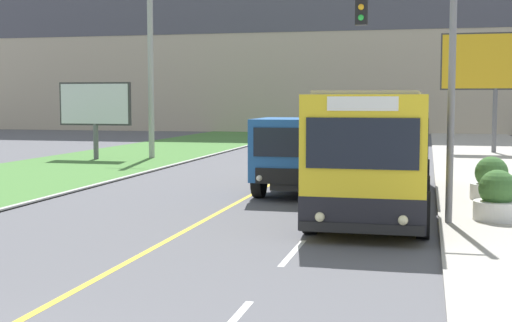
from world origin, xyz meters
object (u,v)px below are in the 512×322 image
dump_truck (301,155)px  planter_round_near (497,198)px  city_bus (381,148)px  planter_round_second (491,181)px  billboard_small (95,106)px  utility_pole_far (151,57)px  billboard_large (496,64)px  traffic_light_mast (423,64)px

dump_truck → planter_round_near: bearing=-37.5°
city_bus → planter_round_second: size_ratio=9.57×
city_bus → planter_round_second: city_bus is taller
city_bus → planter_round_second: 3.47m
city_bus → billboard_small: (-14.31, 11.75, 1.02)m
utility_pole_far → billboard_large: (16.74, 6.80, -0.22)m
city_bus → planter_round_near: bearing=-38.9°
city_bus → utility_pole_far: (-12.03, 13.21, 3.40)m
dump_truck → traffic_light_mast: 6.48m
billboard_small → planter_round_second: 20.32m
planter_round_near → planter_round_second: size_ratio=0.98×
traffic_light_mast → billboard_large: (3.60, 22.93, 1.03)m
city_bus → traffic_light_mast: bearing=-69.2°
city_bus → planter_round_second: (3.04, 1.36, -0.96)m
billboard_large → planter_round_second: 19.18m
traffic_light_mast → planter_round_near: 3.64m
utility_pole_far → billboard_small: (-2.29, -1.47, -2.38)m
traffic_light_mast → planter_round_near: traffic_light_mast is taller
city_bus → dump_truck: city_bus is taller
city_bus → planter_round_near: size_ratio=9.79×
utility_pole_far → planter_round_second: 19.66m
planter_round_near → city_bus: bearing=141.1°
utility_pole_far → planter_round_near: bearing=-46.2°
utility_pole_far → billboard_large: size_ratio=1.53×
billboard_large → planter_round_second: billboard_large is taller
dump_truck → planter_round_near: 6.84m
utility_pole_far → billboard_small: utility_pole_far is taller
dump_truck → planter_round_second: 5.62m
city_bus → billboard_large: (4.71, 20.01, 3.18)m
dump_truck → utility_pole_far: utility_pole_far is taller
city_bus → utility_pole_far: 18.19m
dump_truck → billboard_large: billboard_large is taller
planter_round_second → utility_pole_far: bearing=141.8°
dump_truck → planter_round_second: dump_truck is taller
utility_pole_far → traffic_light_mast: utility_pole_far is taller
dump_truck → utility_pole_far: bearing=129.8°
billboard_large → planter_round_near: 22.79m
dump_truck → billboard_large: (7.24, 18.19, 3.55)m
city_bus → billboard_small: size_ratio=3.14×
billboard_small → city_bus: bearing=-39.4°
city_bus → dump_truck: bearing=144.2°
billboard_large → planter_round_near: billboard_large is taller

